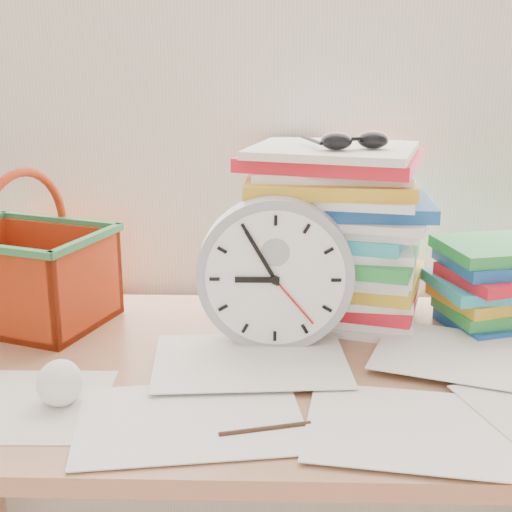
{
  "coord_description": "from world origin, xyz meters",
  "views": [
    {
      "loc": [
        0.01,
        0.46,
        1.28
      ],
      "look_at": [
        -0.02,
        1.6,
        0.95
      ],
      "focal_mm": 50.0,
      "sensor_mm": 36.0,
      "label": 1
    }
  ],
  "objects_px": {
    "clock": "(275,274)",
    "basket": "(26,249)",
    "book_stack": "(503,285)",
    "desk": "(269,402)",
    "paper_stack": "(335,234)"
  },
  "relations": [
    {
      "from": "clock",
      "to": "basket",
      "type": "relative_size",
      "value": 0.93
    },
    {
      "from": "basket",
      "to": "book_stack",
      "type": "bearing_deg",
      "value": 20.08
    },
    {
      "from": "desk",
      "to": "paper_stack",
      "type": "bearing_deg",
      "value": 60.88
    },
    {
      "from": "paper_stack",
      "to": "clock",
      "type": "bearing_deg",
      "value": -127.84
    },
    {
      "from": "paper_stack",
      "to": "book_stack",
      "type": "relative_size",
      "value": 1.25
    },
    {
      "from": "basket",
      "to": "desk",
      "type": "bearing_deg",
      "value": -1.78
    },
    {
      "from": "paper_stack",
      "to": "book_stack",
      "type": "distance_m",
      "value": 0.34
    },
    {
      "from": "desk",
      "to": "basket",
      "type": "xyz_separation_m",
      "value": [
        -0.48,
        0.19,
        0.23
      ]
    },
    {
      "from": "paper_stack",
      "to": "basket",
      "type": "xyz_separation_m",
      "value": [
        -0.61,
        -0.04,
        -0.02
      ]
    },
    {
      "from": "desk",
      "to": "paper_stack",
      "type": "height_order",
      "value": "paper_stack"
    },
    {
      "from": "paper_stack",
      "to": "clock",
      "type": "relative_size",
      "value": 1.25
    },
    {
      "from": "clock",
      "to": "book_stack",
      "type": "xyz_separation_m",
      "value": [
        0.45,
        0.12,
        -0.06
      ]
    },
    {
      "from": "paper_stack",
      "to": "basket",
      "type": "distance_m",
      "value": 0.61
    },
    {
      "from": "book_stack",
      "to": "clock",
      "type": "bearing_deg",
      "value": -165.13
    },
    {
      "from": "paper_stack",
      "to": "book_stack",
      "type": "xyz_separation_m",
      "value": [
        0.33,
        -0.03,
        -0.09
      ]
    }
  ]
}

